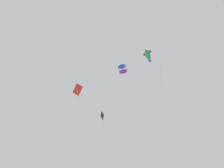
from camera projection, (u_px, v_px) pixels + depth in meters
name	position (u px, v px, depth m)	size (l,w,h in m)	color
kite_delta_low_drifter	(78.00, 90.00, 32.25)	(1.49, 2.58, 2.68)	red
kite_box_near_left	(122.00, 69.00, 32.58)	(1.75, 1.54, 1.79)	blue
kite_diamond_highest	(102.00, 116.00, 40.08)	(1.49, 1.97, 6.92)	black
kite_fish_far_centre	(148.00, 54.00, 32.44)	(3.63, 2.87, 8.36)	green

